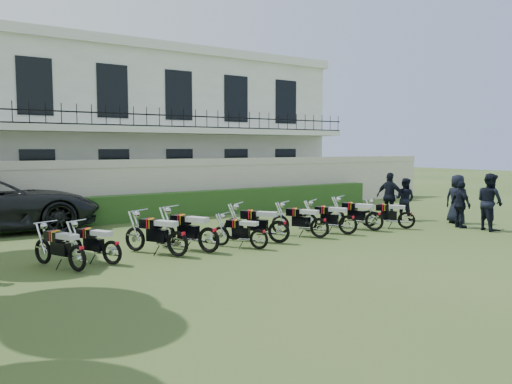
{
  "coord_description": "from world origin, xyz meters",
  "views": [
    {
      "loc": [
        -8.1,
        -10.81,
        2.76
      ],
      "look_at": [
        0.21,
        1.75,
        1.42
      ],
      "focal_mm": 35.0,
      "sensor_mm": 36.0,
      "label": 1
    }
  ],
  "objects_px": {
    "officer_1": "(490,202)",
    "officer_3": "(457,199)",
    "motorcycle_4": "(259,234)",
    "motorcycle_6": "(320,223)",
    "officer_2": "(461,205)",
    "motorcycle_3": "(209,234)",
    "officer_4": "(405,199)",
    "officer_5": "(390,196)",
    "motorcycle_9": "(407,216)",
    "motorcycle_0": "(77,252)",
    "motorcycle_7": "(348,220)",
    "motorcycle_5": "(279,226)",
    "motorcycle_8": "(374,216)",
    "motorcycle_2": "(178,237)",
    "motorcycle_1": "(112,247)"
  },
  "relations": [
    {
      "from": "motorcycle_7",
      "to": "motorcycle_8",
      "type": "relative_size",
      "value": 0.91
    },
    {
      "from": "motorcycle_4",
      "to": "motorcycle_8",
      "type": "relative_size",
      "value": 0.8
    },
    {
      "from": "motorcycle_2",
      "to": "officer_5",
      "type": "xyz_separation_m",
      "value": [
        9.48,
        1.53,
        0.4
      ]
    },
    {
      "from": "officer_3",
      "to": "motorcycle_4",
      "type": "bearing_deg",
      "value": 79.82
    },
    {
      "from": "motorcycle_6",
      "to": "officer_2",
      "type": "bearing_deg",
      "value": -39.5
    },
    {
      "from": "motorcycle_1",
      "to": "officer_2",
      "type": "height_order",
      "value": "officer_2"
    },
    {
      "from": "motorcycle_0",
      "to": "officer_1",
      "type": "bearing_deg",
      "value": -29.98
    },
    {
      "from": "motorcycle_0",
      "to": "officer_4",
      "type": "relative_size",
      "value": 1.11
    },
    {
      "from": "motorcycle_0",
      "to": "officer_3",
      "type": "distance_m",
      "value": 13.4
    },
    {
      "from": "motorcycle_1",
      "to": "motorcycle_6",
      "type": "height_order",
      "value": "motorcycle_6"
    },
    {
      "from": "officer_2",
      "to": "officer_1",
      "type": "bearing_deg",
      "value": -139.06
    },
    {
      "from": "officer_1",
      "to": "officer_4",
      "type": "height_order",
      "value": "officer_1"
    },
    {
      "from": "motorcycle_6",
      "to": "motorcycle_8",
      "type": "bearing_deg",
      "value": -27.9
    },
    {
      "from": "motorcycle_8",
      "to": "officer_4",
      "type": "height_order",
      "value": "officer_4"
    },
    {
      "from": "motorcycle_9",
      "to": "officer_1",
      "type": "relative_size",
      "value": 0.79
    },
    {
      "from": "motorcycle_1",
      "to": "motorcycle_8",
      "type": "xyz_separation_m",
      "value": [
        8.7,
        -0.02,
        0.05
      ]
    },
    {
      "from": "motorcycle_0",
      "to": "officer_5",
      "type": "height_order",
      "value": "officer_5"
    },
    {
      "from": "motorcycle_5",
      "to": "officer_4",
      "type": "relative_size",
      "value": 1.06
    },
    {
      "from": "officer_1",
      "to": "officer_3",
      "type": "height_order",
      "value": "officer_1"
    },
    {
      "from": "officer_1",
      "to": "officer_5",
      "type": "bearing_deg",
      "value": 34.41
    },
    {
      "from": "motorcycle_4",
      "to": "motorcycle_2",
      "type": "bearing_deg",
      "value": 139.21
    },
    {
      "from": "motorcycle_6",
      "to": "motorcycle_7",
      "type": "relative_size",
      "value": 1.02
    },
    {
      "from": "motorcycle_7",
      "to": "motorcycle_3",
      "type": "bearing_deg",
      "value": 150.18
    },
    {
      "from": "motorcycle_9",
      "to": "officer_2",
      "type": "bearing_deg",
      "value": -60.92
    },
    {
      "from": "motorcycle_1",
      "to": "motorcycle_8",
      "type": "distance_m",
      "value": 8.7
    },
    {
      "from": "motorcycle_5",
      "to": "motorcycle_7",
      "type": "distance_m",
      "value": 2.65
    },
    {
      "from": "motorcycle_4",
      "to": "motorcycle_7",
      "type": "distance_m",
      "value": 3.63
    },
    {
      "from": "motorcycle_3",
      "to": "motorcycle_9",
      "type": "height_order",
      "value": "motorcycle_3"
    },
    {
      "from": "motorcycle_5",
      "to": "officer_2",
      "type": "height_order",
      "value": "officer_2"
    },
    {
      "from": "motorcycle_6",
      "to": "officer_1",
      "type": "xyz_separation_m",
      "value": [
        5.74,
        -1.94,
        0.47
      ]
    },
    {
      "from": "motorcycle_7",
      "to": "officer_4",
      "type": "xyz_separation_m",
      "value": [
        4.21,
        1.3,
        0.32
      ]
    },
    {
      "from": "motorcycle_4",
      "to": "officer_1",
      "type": "xyz_separation_m",
      "value": [
        8.21,
        -1.56,
        0.52
      ]
    },
    {
      "from": "motorcycle_7",
      "to": "motorcycle_9",
      "type": "bearing_deg",
      "value": -36.27
    },
    {
      "from": "officer_5",
      "to": "motorcycle_9",
      "type": "bearing_deg",
      "value": 130.64
    },
    {
      "from": "motorcycle_4",
      "to": "motorcycle_5",
      "type": "relative_size",
      "value": 0.88
    },
    {
      "from": "motorcycle_0",
      "to": "officer_2",
      "type": "xyz_separation_m",
      "value": [
        12.57,
        -0.9,
        0.33
      ]
    },
    {
      "from": "motorcycle_6",
      "to": "officer_3",
      "type": "distance_m",
      "value": 6.24
    },
    {
      "from": "motorcycle_0",
      "to": "officer_1",
      "type": "distance_m",
      "value": 13.04
    },
    {
      "from": "motorcycle_4",
      "to": "officer_3",
      "type": "bearing_deg",
      "value": -31.77
    },
    {
      "from": "officer_1",
      "to": "officer_3",
      "type": "bearing_deg",
      "value": 1.86
    },
    {
      "from": "officer_2",
      "to": "motorcycle_0",
      "type": "bearing_deg",
      "value": 104.43
    },
    {
      "from": "motorcycle_1",
      "to": "motorcycle_0",
      "type": "bearing_deg",
      "value": 165.0
    },
    {
      "from": "officer_2",
      "to": "officer_4",
      "type": "bearing_deg",
      "value": 19.72
    },
    {
      "from": "motorcycle_9",
      "to": "officer_1",
      "type": "distance_m",
      "value": 2.75
    },
    {
      "from": "motorcycle_5",
      "to": "officer_3",
      "type": "distance_m",
      "value": 7.75
    },
    {
      "from": "motorcycle_6",
      "to": "officer_2",
      "type": "xyz_separation_m",
      "value": [
        5.39,
        -1.1,
        0.32
      ]
    },
    {
      "from": "motorcycle_0",
      "to": "motorcycle_6",
      "type": "relative_size",
      "value": 1.01
    },
    {
      "from": "motorcycle_5",
      "to": "motorcycle_8",
      "type": "distance_m",
      "value": 3.88
    },
    {
      "from": "motorcycle_9",
      "to": "motorcycle_2",
      "type": "bearing_deg",
      "value": 141.15
    },
    {
      "from": "motorcycle_3",
      "to": "motorcycle_4",
      "type": "bearing_deg",
      "value": -39.39
    }
  ]
}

